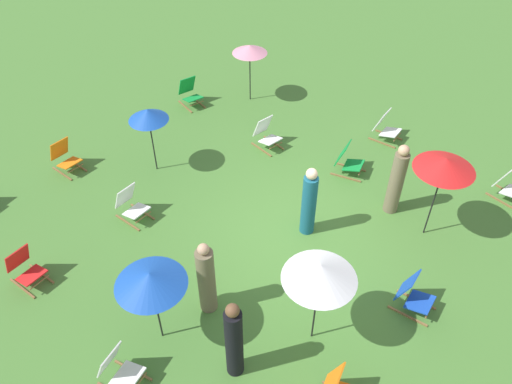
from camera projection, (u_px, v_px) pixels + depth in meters
The scene contains 20 objects.
ground_plane at pixel (298, 234), 10.72m from camera, with size 40.00×40.00×0.00m, color #477A33.
deckchair_0 at pixel (266, 134), 12.84m from camera, with size 0.56×0.81×0.83m.
deckchair_2 at pixel (386, 127), 13.07m from camera, with size 0.56×0.81×0.83m.
deckchair_3 at pixel (190, 93), 14.35m from camera, with size 0.63×0.85×0.83m.
deckchair_4 at pixel (25, 268), 9.55m from camera, with size 0.55×0.80×0.83m.
deckchair_5 at pixel (348, 160), 12.03m from camera, with size 0.68×0.87×0.83m.
deckchair_6 at pixel (413, 295), 9.09m from camera, with size 0.57×0.82×0.83m.
deckchair_7 at pixel (65, 157), 12.12m from camera, with size 0.52×0.78×0.83m.
deckchair_8 at pixel (118, 369), 8.01m from camera, with size 0.66×0.86×0.83m.
deckchair_10 at pixel (131, 205), 10.87m from camera, with size 0.53×0.79×0.83m.
deckchair_11 at pixel (509, 185), 11.37m from camera, with size 0.58×0.82×0.83m.
umbrella_0 at pixel (250, 49), 13.76m from camera, with size 0.97×0.97×1.69m.
umbrella_1 at pixel (148, 115), 11.34m from camera, with size 0.92×0.92×1.71m.
umbrella_2 at pixel (150, 279), 7.84m from camera, with size 1.17×1.17×1.71m.
umbrella_3 at pixel (445, 164), 9.52m from camera, with size 1.19×1.19×2.00m.
umbrella_4 at pixel (320, 272), 7.71m from camera, with size 1.20×1.20×1.92m.
person_0 at pixel (206, 279), 8.83m from camera, with size 0.43×0.43×1.68m.
person_1 at pixel (397, 181), 10.74m from camera, with size 0.36×0.36×1.77m.
person_2 at pixel (234, 341), 7.85m from camera, with size 0.30×0.30×1.77m.
person_3 at pixel (309, 203), 10.28m from camera, with size 0.36×0.36×1.68m.
Camera 1 is at (-6.10, -4.27, 7.81)m, focal length 35.30 mm.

